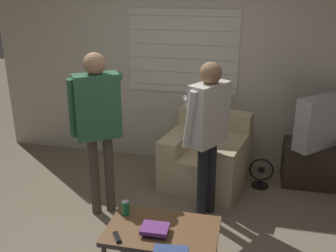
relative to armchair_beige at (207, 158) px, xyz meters
The scene contains 12 objects.
ground_plane 1.48m from the armchair_beige, 105.64° to the right, with size 16.00×16.00×0.00m, color #7F705B.
wall_back 1.21m from the armchair_beige, 121.02° to the left, with size 5.20×0.08×2.55m.
armchair_beige is the anchor object (origin of this frame).
coffee_table 1.65m from the armchair_beige, 95.35° to the right, with size 0.91×0.57×0.43m.
tv_stand 1.37m from the armchair_beige, 11.79° to the left, with size 0.88×0.45×0.52m.
tv 1.45m from the armchair_beige, 11.89° to the left, with size 0.77×0.76×0.61m.
person_left_standing 1.51m from the armchair_beige, 139.31° to the right, with size 0.53×0.83×1.71m.
person_right_standing 0.97m from the armchair_beige, 83.76° to the right, with size 0.55×0.75×1.63m.
book_stack 1.73m from the armchair_beige, 96.71° to the right, with size 0.23×0.18×0.06m.
soda_can 1.59m from the armchair_beige, 108.93° to the right, with size 0.07×0.07×0.13m.
spare_remote 1.91m from the armchair_beige, 104.38° to the right, with size 0.11×0.13×0.02m.
floor_fan 0.67m from the armchair_beige, ahead, with size 0.29×0.20×0.37m.
Camera 1 is at (0.87, -2.89, 2.34)m, focal length 42.00 mm.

